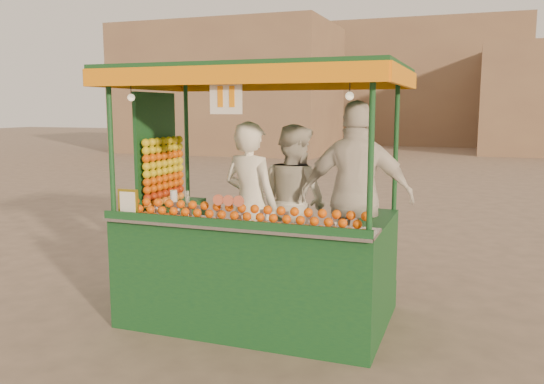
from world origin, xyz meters
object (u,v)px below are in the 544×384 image
(vendor_left, at_px, (251,205))
(vendor_middle, at_px, (294,201))
(juice_cart, at_px, (249,241))
(vendor_right, at_px, (357,197))

(vendor_left, xyz_separation_m, vendor_middle, (0.31, 0.50, -0.02))
(vendor_middle, bearing_deg, juice_cart, 100.91)
(vendor_left, height_order, vendor_right, vendor_right)
(juice_cart, xyz_separation_m, vendor_left, (-0.06, 0.19, 0.33))
(juice_cart, bearing_deg, vendor_right, 24.96)
(vendor_middle, height_order, vendor_right, vendor_right)
(juice_cart, xyz_separation_m, vendor_right, (0.98, 0.45, 0.43))
(vendor_left, bearing_deg, juice_cart, 123.60)
(vendor_left, bearing_deg, vendor_right, -150.63)
(juice_cart, bearing_deg, vendor_middle, 70.54)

